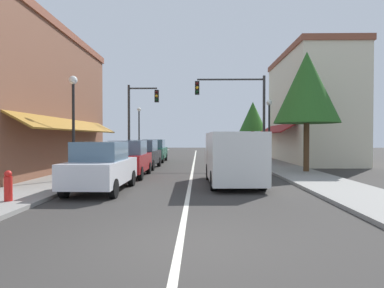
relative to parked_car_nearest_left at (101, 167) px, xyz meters
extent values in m
plane|color=#33302D|center=(3.11, 12.03, -0.88)|extent=(80.00, 80.00, 0.00)
cube|color=gray|center=(-2.39, 12.03, -0.82)|extent=(2.60, 56.00, 0.12)
cube|color=gray|center=(8.61, 12.03, -0.82)|extent=(2.60, 56.00, 0.12)
cube|color=silver|center=(3.11, 12.03, -0.88)|extent=(0.14, 52.00, 0.01)
cube|color=brown|center=(-6.30, 6.03, 2.83)|extent=(5.22, 14.00, 7.42)
cube|color=brown|center=(-6.30, 6.03, 6.74)|extent=(5.42, 14.20, 0.40)
cube|color=slate|center=(-3.75, 6.03, 0.52)|extent=(0.08, 10.64, 1.80)
cube|color=olive|center=(-3.14, 6.03, 1.72)|extent=(1.27, 11.76, 0.73)
cube|color=slate|center=(-3.75, 2.95, 4.46)|extent=(0.08, 1.10, 1.30)
cube|color=slate|center=(-3.75, 9.11, 4.46)|extent=(0.08, 1.10, 1.30)
cube|color=beige|center=(12.07, 14.03, 3.08)|extent=(4.32, 10.00, 7.91)
cube|color=brown|center=(12.07, 14.03, 7.23)|extent=(4.52, 10.20, 0.40)
cube|color=slate|center=(9.97, 14.03, 0.52)|extent=(0.08, 7.60, 1.80)
cube|color=maroon|center=(9.36, 14.03, 1.72)|extent=(1.27, 8.40, 0.73)
cube|color=slate|center=(9.97, 11.83, 4.82)|extent=(0.08, 1.10, 1.30)
cube|color=slate|center=(9.97, 16.23, 4.82)|extent=(0.08, 1.10, 1.30)
cube|color=silver|center=(0.00, 0.03, -0.17)|extent=(1.77, 4.12, 0.80)
cube|color=slate|center=(0.00, -0.07, 0.56)|extent=(1.55, 2.02, 0.66)
cylinder|color=black|center=(-0.77, 1.39, -0.57)|extent=(0.21, 0.62, 0.62)
cylinder|color=black|center=(0.81, 1.37, -0.57)|extent=(0.21, 0.62, 0.62)
cylinder|color=black|center=(-0.81, -1.32, -0.57)|extent=(0.21, 0.62, 0.62)
cylinder|color=black|center=(0.77, -1.34, -0.57)|extent=(0.21, 0.62, 0.62)
cube|color=maroon|center=(0.04, 4.46, -0.17)|extent=(1.76, 4.12, 0.80)
cube|color=slate|center=(0.05, 4.36, 0.56)|extent=(1.54, 2.02, 0.66)
cylinder|color=black|center=(-0.76, 5.81, -0.57)|extent=(0.21, 0.62, 0.62)
cylinder|color=black|center=(0.82, 5.82, -0.57)|extent=(0.21, 0.62, 0.62)
cylinder|color=black|center=(-0.73, 3.10, -0.57)|extent=(0.21, 0.62, 0.62)
cylinder|color=black|center=(0.85, 3.12, -0.57)|extent=(0.21, 0.62, 0.62)
cube|color=black|center=(0.02, 8.93, -0.17)|extent=(1.84, 4.15, 0.80)
cube|color=slate|center=(0.02, 8.83, 0.56)|extent=(1.58, 2.04, 0.66)
cylinder|color=black|center=(-0.73, 10.31, -0.57)|extent=(0.22, 0.63, 0.62)
cylinder|color=black|center=(0.85, 10.26, -0.57)|extent=(0.22, 0.63, 0.62)
cylinder|color=black|center=(-0.81, 7.60, -0.57)|extent=(0.22, 0.63, 0.62)
cylinder|color=black|center=(0.77, 7.56, -0.57)|extent=(0.22, 0.63, 0.62)
cube|color=#0F4C33|center=(-0.04, 14.58, -0.17)|extent=(1.72, 4.10, 0.80)
cube|color=slate|center=(-0.04, 14.48, 0.56)|extent=(1.52, 2.00, 0.66)
cylinder|color=black|center=(-0.83, 15.93, -0.57)|extent=(0.20, 0.62, 0.62)
cylinder|color=black|center=(0.76, 15.93, -0.57)|extent=(0.20, 0.62, 0.62)
cylinder|color=black|center=(-0.83, 13.22, -0.57)|extent=(0.20, 0.62, 0.62)
cylinder|color=black|center=(0.76, 13.22, -0.57)|extent=(0.20, 0.62, 0.62)
cube|color=silver|center=(4.85, 1.84, 0.29)|extent=(2.08, 5.05, 1.90)
cube|color=slate|center=(4.79, 4.24, 0.72)|extent=(1.73, 0.31, 0.84)
cube|color=black|center=(4.79, 4.42, -0.40)|extent=(1.87, 0.25, 0.24)
cylinder|color=black|center=(3.93, 3.37, -0.52)|extent=(0.26, 0.73, 0.72)
cylinder|color=black|center=(5.70, 3.42, -0.52)|extent=(0.26, 0.73, 0.72)
cylinder|color=black|center=(4.01, 0.27, -0.52)|extent=(0.26, 0.73, 0.72)
cylinder|color=black|center=(5.77, 0.32, -0.52)|extent=(0.26, 0.73, 0.72)
cylinder|color=#333333|center=(7.91, 11.06, 2.18)|extent=(0.18, 0.18, 6.12)
cylinder|color=#333333|center=(5.64, 11.06, 4.99)|extent=(4.55, 0.12, 0.12)
cube|color=black|center=(3.37, 10.88, 4.39)|extent=(0.30, 0.24, 0.90)
sphere|color=#420F0F|center=(3.37, 10.75, 4.67)|extent=(0.20, 0.20, 0.20)
sphere|color=yellow|center=(3.37, 10.75, 4.39)|extent=(0.20, 0.20, 0.20)
sphere|color=#0C3316|center=(3.37, 10.75, 4.11)|extent=(0.20, 0.20, 0.20)
cylinder|color=#333333|center=(-1.69, 12.88, 2.02)|extent=(0.18, 0.18, 5.80)
cylinder|color=#333333|center=(-0.64, 12.88, 4.67)|extent=(2.09, 0.12, 0.12)
cube|color=black|center=(0.40, 12.70, 4.07)|extent=(0.30, 0.24, 0.90)
sphere|color=#420F0F|center=(0.40, 12.57, 4.35)|extent=(0.20, 0.20, 0.20)
sphere|color=yellow|center=(0.40, 12.57, 4.07)|extent=(0.20, 0.20, 0.20)
sphere|color=#0C3316|center=(0.40, 12.57, 3.79)|extent=(0.20, 0.20, 0.20)
cylinder|color=black|center=(-1.93, 2.49, 1.22)|extent=(0.12, 0.12, 4.21)
sphere|color=white|center=(-1.93, 2.49, 3.51)|extent=(0.36, 0.36, 0.36)
cylinder|color=black|center=(7.95, 9.56, 1.10)|extent=(0.12, 0.12, 3.96)
sphere|color=white|center=(7.95, 9.56, 3.26)|extent=(0.36, 0.36, 0.36)
cylinder|color=black|center=(-1.93, 18.46, 1.27)|extent=(0.12, 0.12, 4.29)
sphere|color=white|center=(-1.93, 18.46, 3.59)|extent=(0.36, 0.36, 0.36)
cylinder|color=#4C331E|center=(9.22, 6.15, 0.72)|extent=(0.30, 0.30, 3.21)
cone|color=#285B21|center=(9.22, 6.15, 3.71)|extent=(3.45, 3.45, 3.80)
cylinder|color=#4C331E|center=(8.78, 21.10, 0.59)|extent=(0.30, 0.30, 2.94)
cone|color=#285B21|center=(8.78, 21.10, 3.11)|extent=(2.62, 2.62, 2.88)
cylinder|color=red|center=(-1.93, -2.47, -0.41)|extent=(0.22, 0.22, 0.70)
sphere|color=red|center=(-1.93, -2.47, 0.01)|extent=(0.20, 0.20, 0.20)
camera|label=1|loc=(3.45, -11.83, 1.04)|focal=31.38mm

